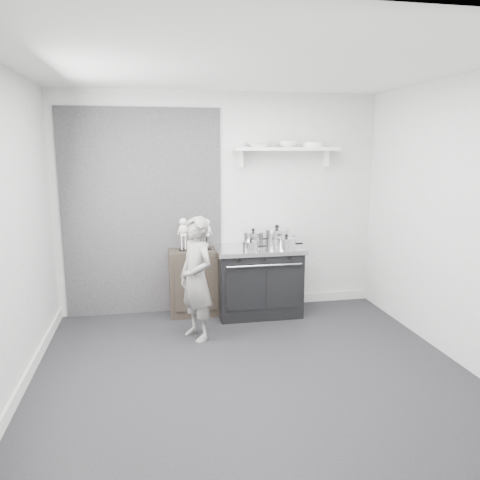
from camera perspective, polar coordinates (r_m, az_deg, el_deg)
ground at (r=4.52m, az=1.27°, el=-15.63°), size 4.00×4.00×0.00m
room_shell at (r=4.18m, az=-0.26°, el=5.71°), size 4.02×3.62×2.71m
wall_shelf at (r=5.85m, az=5.65°, el=10.89°), size 1.30×0.26×0.24m
stove at (r=5.79m, az=2.23°, el=-4.94°), size 1.06×0.66×0.85m
side_cabinet at (r=5.80m, az=-5.49°, el=-5.14°), size 0.63×0.37×0.82m
child at (r=5.01m, az=-5.32°, el=-4.72°), size 0.51×0.58×1.33m
pot_back_left at (r=5.76m, az=1.62°, el=0.19°), size 0.34×0.25×0.22m
pot_back_right at (r=5.85m, az=4.50°, el=0.45°), size 0.39×0.30×0.25m
pot_front_right at (r=5.56m, az=5.66°, el=-0.41°), size 0.32×0.23×0.19m
pot_front_center at (r=5.47m, az=1.32°, el=-0.73°), size 0.28×0.19×0.15m
skeleton_full at (r=5.65m, az=-6.92°, el=1.00°), size 0.13×0.08×0.46m
skeleton_torso at (r=5.68m, az=-4.10°, el=0.98°), size 0.12×0.08×0.43m
bowl_large at (r=5.76m, az=2.31°, el=11.62°), size 0.31×0.31×0.08m
bowl_small at (r=5.85m, az=5.86°, el=11.55°), size 0.24×0.24×0.07m
plate_stack at (r=5.95m, az=8.95°, el=11.40°), size 0.27×0.27×0.06m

